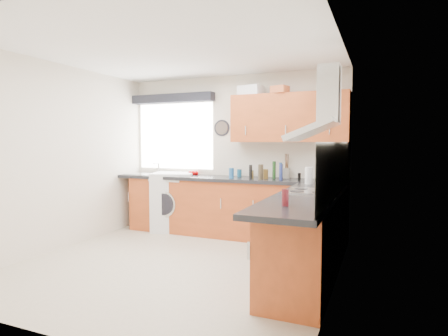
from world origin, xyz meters
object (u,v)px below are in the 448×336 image
at_px(extractor_hood, 321,112).
at_px(upper_cabinets, 289,118).
at_px(oven, 309,236).
at_px(washing_machine, 174,201).

xyz_separation_m(extractor_hood, upper_cabinets, (-0.65, 1.33, 0.03)).
bearing_deg(extractor_hood, oven, 180.00).
distance_m(extractor_hood, washing_machine, 3.10).
relative_size(extractor_hood, upper_cabinets, 0.46).
xyz_separation_m(extractor_hood, washing_machine, (-2.53, 1.22, -1.30)).
bearing_deg(extractor_hood, washing_machine, 154.28).
bearing_deg(washing_machine, oven, -45.68).
bearing_deg(oven, extractor_hood, -0.00).
height_order(extractor_hood, washing_machine, extractor_hood).
relative_size(oven, washing_machine, 0.90).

